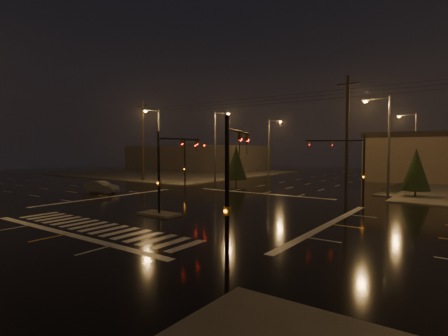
{
  "coord_description": "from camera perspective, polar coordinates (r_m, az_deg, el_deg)",
  "views": [
    {
      "loc": [
        18.23,
        -21.57,
        4.68
      ],
      "look_at": [
        -0.4,
        4.61,
        3.0
      ],
      "focal_mm": 28.0,
      "sensor_mm": 36.0,
      "label": 1
    }
  ],
  "objects": [
    {
      "name": "streetlight_3",
      "position": [
        38.24,
        24.89,
        4.4
      ],
      "size": [
        2.77,
        0.32,
        10.0
      ],
      "color": "#38383A",
      "rests_on": "ground"
    },
    {
      "name": "stop_bar_near",
      "position": [
        21.58,
        -24.22,
        -9.79
      ],
      "size": [
        16.0,
        0.5,
        0.01
      ],
      "primitive_type": "cube",
      "color": "beige",
      "rests_on": "ground"
    },
    {
      "name": "conifer_0",
      "position": [
        38.87,
        28.84,
        -0.2
      ],
      "size": [
        2.64,
        2.64,
        4.83
      ],
      "color": "black",
      "rests_on": "ground"
    },
    {
      "name": "utility_pole_0",
      "position": [
        53.71,
        -13.12,
        4.47
      ],
      "size": [
        2.2,
        0.32,
        12.0
      ],
      "color": "black",
      "rests_on": "ground"
    },
    {
      "name": "streetlight_2",
      "position": [
        62.88,
        7.56,
        3.99
      ],
      "size": [
        2.77,
        0.32,
        10.0
      ],
      "color": "#38383A",
      "rests_on": "ground"
    },
    {
      "name": "ground",
      "position": [
        28.62,
        -4.73,
        -6.43
      ],
      "size": [
        140.0,
        140.0,
        0.0
      ],
      "primitive_type": "plane",
      "color": "black",
      "rests_on": "ground"
    },
    {
      "name": "median_island",
      "position": [
        25.73,
        -10.54,
        -7.37
      ],
      "size": [
        3.0,
        1.6,
        0.15
      ],
      "primitive_type": "cube",
      "color": "#47453F",
      "rests_on": "ground"
    },
    {
      "name": "sidewalk_nw",
      "position": [
        70.76,
        -7.63,
        -0.77
      ],
      "size": [
        36.0,
        36.0,
        0.12
      ],
      "primitive_type": "cube",
      "color": "#47453F",
      "rests_on": "ground"
    },
    {
      "name": "streetlight_4",
      "position": [
        58.01,
        28.52,
        3.74
      ],
      "size": [
        2.77,
        0.32,
        10.0
      ],
      "color": "#38383A",
      "rests_on": "ground"
    },
    {
      "name": "signal_mast_nw",
      "position": [
        42.12,
        -5.74,
        1.77
      ],
      "size": [
        4.84,
        1.86,
        6.0
      ],
      "color": "black",
      "rests_on": "ground"
    },
    {
      "name": "signal_mast_median",
      "position": [
        25.98,
        -9.14,
        0.91
      ],
      "size": [
        0.25,
        4.59,
        6.0
      ],
      "color": "black",
      "rests_on": "ground"
    },
    {
      "name": "crosswalk",
      "position": [
        22.63,
        -19.79,
        -9.11
      ],
      "size": [
        15.0,
        2.6,
        0.01
      ],
      "primitive_type": "cube",
      "color": "beige",
      "rests_on": "ground"
    },
    {
      "name": "signal_mast_ne",
      "position": [
        32.89,
        20.04,
        1.26
      ],
      "size": [
        4.84,
        1.86,
        6.0
      ],
      "color": "black",
      "rests_on": "ground"
    },
    {
      "name": "signal_mast_se",
      "position": [
        14.3,
        1.33,
        -0.9
      ],
      "size": [
        1.55,
        3.87,
        6.0
      ],
      "color": "black",
      "rests_on": "ground"
    },
    {
      "name": "car_crossing",
      "position": [
        40.17,
        -19.45,
        -2.92
      ],
      "size": [
        4.2,
        2.25,
        1.31
      ],
      "primitive_type": "imported",
      "rotation": [
        0.0,
        0.0,
        1.8
      ],
      "color": "#58595F",
      "rests_on": "ground"
    },
    {
      "name": "commercial_block",
      "position": [
        82.93,
        -4.5,
        1.69
      ],
      "size": [
        30.0,
        18.0,
        5.6
      ],
      "primitive_type": "cube",
      "color": "#433E3B",
      "rests_on": "ground"
    },
    {
      "name": "utility_pole_1",
      "position": [
        37.04,
        19.46,
        5.07
      ],
      "size": [
        2.2,
        0.32,
        12.0
      ],
      "color": "black",
      "rests_on": "ground"
    },
    {
      "name": "conifer_3",
      "position": [
        46.66,
        1.97,
        0.91
      ],
      "size": [
        2.93,
        2.93,
        5.27
      ],
      "color": "black",
      "rests_on": "ground"
    },
    {
      "name": "stop_bar_far",
      "position": [
        37.61,
        6.17,
        -4.16
      ],
      "size": [
        16.0,
        0.5,
        0.01
      ],
      "primitive_type": "cube",
      "color": "beige",
      "rests_on": "ground"
    },
    {
      "name": "streetlight_5",
      "position": [
        47.39,
        -10.85,
        4.3
      ],
      "size": [
        0.32,
        2.77,
        10.0
      ],
      "color": "#38383A",
      "rests_on": "ground"
    },
    {
      "name": "streetlight_1",
      "position": [
        49.31,
        -1.19,
        4.3
      ],
      "size": [
        2.77,
        0.32,
        10.0
      ],
      "color": "#38383A",
      "rests_on": "ground"
    }
  ]
}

